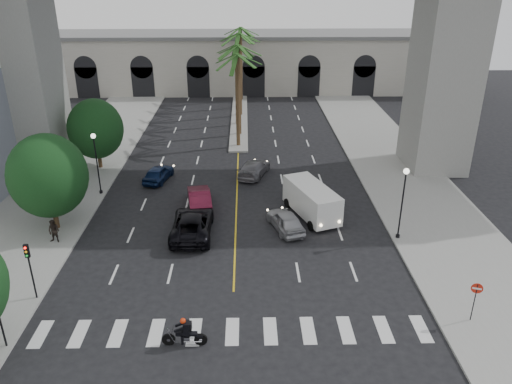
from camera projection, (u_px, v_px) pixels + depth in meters
The scene contains 25 objects.
ground at pixel (233, 313), 27.56m from camera, with size 140.00×140.00×0.00m, color black.
sidewalk_left at pixel (54, 199), 40.90m from camera, with size 8.00×100.00×0.15m, color gray.
sidewalk_right at pixel (417, 196), 41.47m from camera, with size 8.00×100.00×0.15m, color gray.
median at pixel (239, 119), 62.12m from camera, with size 2.00×24.00×0.20m, color gray.
pier_building at pixel (240, 62), 75.88m from camera, with size 71.00×10.50×8.50m.
palm_a at pixel (237, 59), 49.30m from camera, with size 3.20×3.20×10.30m.
palm_b at pixel (239, 50), 52.83m from camera, with size 3.20×3.20×10.60m.
palm_c at pixel (236, 49), 56.66m from camera, with size 3.20×3.20×10.10m.
palm_d at pixel (240, 38), 60.00m from camera, with size 3.20×3.20×10.90m.
palm_e at pixel (238, 38), 63.83m from camera, with size 3.20×3.20×10.40m.
palm_f at pixel (241, 32), 67.36m from camera, with size 3.20×3.20×10.70m.
street_tree_mid at pixel (48, 176), 34.68m from camera, with size 5.44×5.44×7.21m.
street_tree_far at pixel (96, 129), 45.73m from camera, with size 5.04×5.04×6.68m.
lamp_post_left_far at pixel (96, 159), 40.58m from camera, with size 0.40×0.40×5.35m.
lamp_post_right at pixel (403, 198), 33.73m from camera, with size 0.40×0.40×5.35m.
traffic_signal_far at pixel (29, 262), 27.67m from camera, with size 0.25×0.18×3.65m.
motorcycle_rider at pixel (186, 333), 24.97m from camera, with size 2.30×0.62×1.66m.
car_a at pixel (286, 221), 36.06m from camera, with size 1.71×4.26×1.45m, color #A1A1A5.
car_b at pixel (199, 198), 39.38m from camera, with size 1.69×4.85×1.60m, color #561124.
car_c at pixel (192, 224), 35.39m from camera, with size 2.76×6.00×1.67m, color black.
car_d at pixel (254, 168), 45.48m from camera, with size 1.97×4.86×1.41m, color slate.
car_e at pixel (158, 173), 44.33m from camera, with size 1.67×4.14×1.41m, color #0E1E42.
cargo_van at pixel (312, 200), 37.69m from camera, with size 4.04×6.19×2.47m.
pedestrian_b at pixel (54, 231), 34.08m from camera, with size 0.81×0.63×1.67m, color black.
do_not_enter_sign at pixel (476, 294), 26.15m from camera, with size 0.59×0.21×2.49m.
Camera 1 is at (0.81, -22.35, 17.50)m, focal length 35.00 mm.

